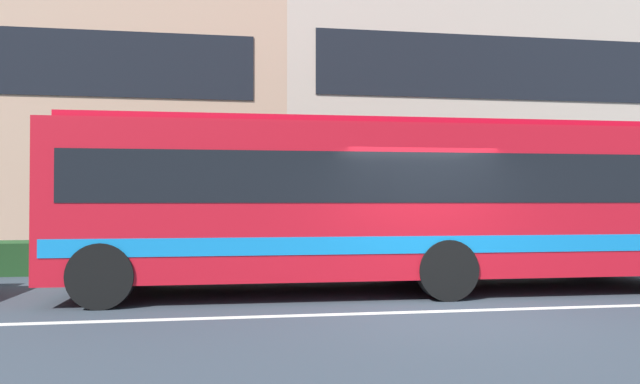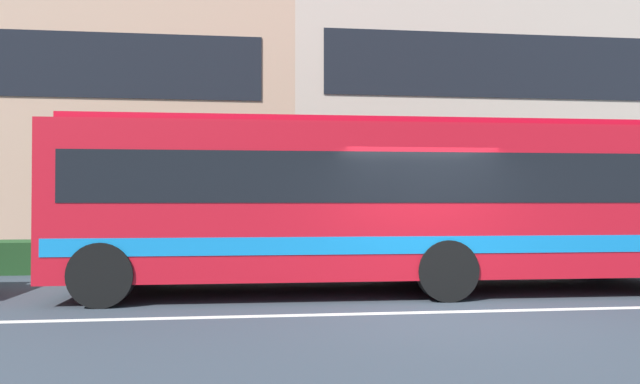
# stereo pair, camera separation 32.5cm
# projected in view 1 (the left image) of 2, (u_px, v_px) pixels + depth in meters

# --- Properties ---
(ground_plane) EXTENTS (160.00, 160.00, 0.00)m
(ground_plane) POSITION_uv_depth(u_px,v_px,m) (442.00, 311.00, 8.11)
(ground_plane) COLOR #333D47
(lane_centre_line) EXTENTS (60.00, 0.16, 0.01)m
(lane_centre_line) POSITION_uv_depth(u_px,v_px,m) (442.00, 311.00, 8.11)
(lane_centre_line) COLOR silver
(lane_centre_line) RESTS_ON ground_plane
(hedge_row_far) EXTENTS (19.59, 1.10, 0.71)m
(hedge_row_far) POSITION_uv_depth(u_px,v_px,m) (346.00, 253.00, 13.36)
(hedge_row_far) COLOR #1D441F
(hedge_row_far) RESTS_ON ground_plane
(apartment_block_right) EXTENTS (22.05, 11.07, 10.26)m
(apartment_block_right) POSITION_uv_depth(u_px,v_px,m) (530.00, 120.00, 23.84)
(apartment_block_right) COLOR #C3AD9C
(apartment_block_right) RESTS_ON ground_plane
(transit_bus) EXTENTS (11.53, 2.81, 3.03)m
(transit_bus) POSITION_uv_depth(u_px,v_px,m) (387.00, 199.00, 10.13)
(transit_bus) COLOR red
(transit_bus) RESTS_ON ground_plane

